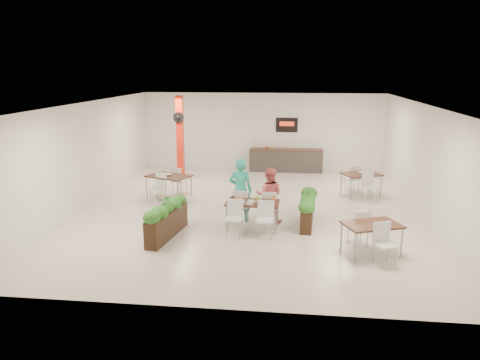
# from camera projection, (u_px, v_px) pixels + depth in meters

# --- Properties ---
(ground) EXTENTS (12.00, 12.00, 0.00)m
(ground) POSITION_uv_depth(u_px,v_px,m) (249.00, 210.00, 14.16)
(ground) COLOR beige
(ground) RESTS_ON ground
(room_shell) EXTENTS (10.10, 12.10, 3.22)m
(room_shell) POSITION_uv_depth(u_px,v_px,m) (249.00, 145.00, 13.70)
(room_shell) COLOR white
(room_shell) RESTS_ON ground
(red_column) EXTENTS (0.40, 0.41, 3.20)m
(red_column) POSITION_uv_depth(u_px,v_px,m) (180.00, 137.00, 17.78)
(red_column) COLOR red
(red_column) RESTS_ON ground
(service_counter) EXTENTS (3.00, 0.64, 2.20)m
(service_counter) POSITION_uv_depth(u_px,v_px,m) (286.00, 160.00, 19.40)
(service_counter) COLOR #2C2A27
(service_counter) RESTS_ON ground
(main_table) EXTENTS (1.43, 1.67, 0.92)m
(main_table) POSITION_uv_depth(u_px,v_px,m) (252.00, 206.00, 12.38)
(main_table) COLOR black
(main_table) RESTS_ON ground
(diner_man) EXTENTS (0.67, 0.46, 1.79)m
(diner_man) POSITION_uv_depth(u_px,v_px,m) (240.00, 190.00, 13.00)
(diner_man) COLOR #29B397
(diner_man) RESTS_ON ground
(diner_woman) EXTENTS (0.77, 0.62, 1.54)m
(diner_woman) POSITION_uv_depth(u_px,v_px,m) (269.00, 195.00, 12.94)
(diner_woman) COLOR #E56666
(diner_woman) RESTS_ON ground
(planter_left) EXTENTS (0.64, 2.10, 1.11)m
(planter_left) POSITION_uv_depth(u_px,v_px,m) (167.00, 217.00, 11.83)
(planter_left) COLOR black
(planter_left) RESTS_ON ground
(planter_right) EXTENTS (0.51, 1.90, 0.99)m
(planter_right) POSITION_uv_depth(u_px,v_px,m) (308.00, 207.00, 12.79)
(planter_right) COLOR black
(planter_right) RESTS_ON ground
(side_table_a) EXTENTS (1.61, 1.66, 0.92)m
(side_table_a) POSITION_uv_depth(u_px,v_px,m) (169.00, 179.00, 15.43)
(side_table_a) COLOR black
(side_table_a) RESTS_ON ground
(side_table_b) EXTENTS (1.43, 1.66, 0.92)m
(side_table_b) POSITION_uv_depth(u_px,v_px,m) (361.00, 177.00, 15.70)
(side_table_b) COLOR black
(side_table_b) RESTS_ON ground
(side_table_c) EXTENTS (1.47, 1.66, 0.92)m
(side_table_c) POSITION_uv_depth(u_px,v_px,m) (372.00, 229.00, 10.66)
(side_table_c) COLOR black
(side_table_c) RESTS_ON ground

